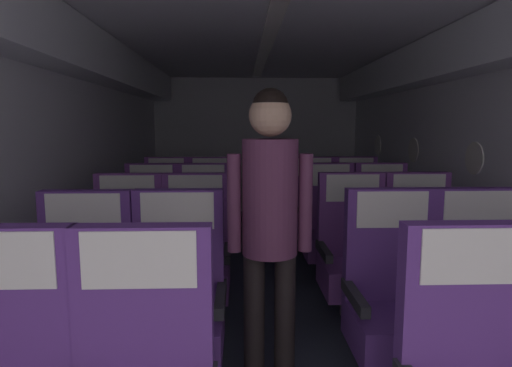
{
  "coord_description": "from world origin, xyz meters",
  "views": [
    {
      "loc": [
        -0.24,
        0.29,
        1.39
      ],
      "look_at": [
        -0.1,
        4.42,
        0.84
      ],
      "focal_mm": 29.82,
      "sensor_mm": 36.0,
      "label": 1
    }
  ],
  "objects_px": {
    "seat_e_left_window": "(166,213)",
    "seat_e_right_window": "(314,212)",
    "seat_b_right_window": "(394,304)",
    "seat_e_right_aisle": "(357,211)",
    "seat_d_right_window": "(329,230)",
    "seat_d_right_aisle": "(383,230)",
    "flight_attendant": "(270,211)",
    "seat_b_left_window": "(82,310)",
    "seat_d_left_window": "(151,231)",
    "seat_c_left_window": "(127,260)",
    "seat_c_left_aisle": "(196,259)",
    "seat_b_left_aisle": "(177,307)",
    "seat_e_left_aisle": "(210,213)",
    "seat_d_left_aisle": "(203,231)",
    "seat_c_right_window": "(354,257)",
    "seat_c_right_aisle": "(421,257)",
    "seat_b_right_aisle": "(482,303)"
  },
  "relations": [
    {
      "from": "seat_e_right_aisle",
      "to": "flight_attendant",
      "type": "distance_m",
      "value": 2.86
    },
    {
      "from": "seat_e_right_window",
      "to": "seat_d_right_window",
      "type": "bearing_deg",
      "value": -90.19
    },
    {
      "from": "seat_e_right_aisle",
      "to": "seat_e_right_window",
      "type": "relative_size",
      "value": 1.0
    },
    {
      "from": "seat_b_left_window",
      "to": "seat_d_left_window",
      "type": "distance_m",
      "value": 1.69
    },
    {
      "from": "seat_b_right_window",
      "to": "flight_attendant",
      "type": "bearing_deg",
      "value": -175.57
    },
    {
      "from": "seat_d_left_aisle",
      "to": "seat_b_left_window",
      "type": "bearing_deg",
      "value": -106.1
    },
    {
      "from": "seat_b_left_window",
      "to": "seat_d_right_aisle",
      "type": "relative_size",
      "value": 1.0
    },
    {
      "from": "seat_d_right_aisle",
      "to": "seat_e_left_window",
      "type": "distance_m",
      "value": 2.31
    },
    {
      "from": "seat_c_right_aisle",
      "to": "seat_d_left_aisle",
      "type": "bearing_deg",
      "value": 153.16
    },
    {
      "from": "seat_b_left_aisle",
      "to": "seat_d_left_window",
      "type": "xyz_separation_m",
      "value": [
        -0.48,
        1.67,
        0.0
      ]
    },
    {
      "from": "seat_c_left_window",
      "to": "flight_attendant",
      "type": "height_order",
      "value": "flight_attendant"
    },
    {
      "from": "seat_d_left_aisle",
      "to": "seat_c_right_window",
      "type": "bearing_deg",
      "value": -35.95
    },
    {
      "from": "seat_b_right_window",
      "to": "seat_d_right_aisle",
      "type": "xyz_separation_m",
      "value": [
        0.49,
        1.66,
        0.0
      ]
    },
    {
      "from": "seat_b_right_window",
      "to": "flight_attendant",
      "type": "relative_size",
      "value": 0.67
    },
    {
      "from": "seat_c_left_window",
      "to": "seat_c_left_aisle",
      "type": "bearing_deg",
      "value": 0.29
    },
    {
      "from": "seat_e_left_window",
      "to": "seat_e_right_window",
      "type": "distance_m",
      "value": 1.65
    },
    {
      "from": "seat_b_left_aisle",
      "to": "flight_attendant",
      "type": "distance_m",
      "value": 0.72
    },
    {
      "from": "seat_e_left_aisle",
      "to": "seat_e_right_window",
      "type": "relative_size",
      "value": 1.0
    },
    {
      "from": "seat_c_right_aisle",
      "to": "seat_d_left_aisle",
      "type": "relative_size",
      "value": 1.0
    },
    {
      "from": "seat_d_left_window",
      "to": "seat_e_left_window",
      "type": "height_order",
      "value": "same"
    },
    {
      "from": "seat_d_left_window",
      "to": "seat_e_right_window",
      "type": "height_order",
      "value": "same"
    },
    {
      "from": "seat_b_right_aisle",
      "to": "seat_c_left_aisle",
      "type": "relative_size",
      "value": 1.0
    },
    {
      "from": "seat_e_left_aisle",
      "to": "seat_e_right_aisle",
      "type": "distance_m",
      "value": 1.65
    },
    {
      "from": "seat_c_left_aisle",
      "to": "seat_e_left_aisle",
      "type": "bearing_deg",
      "value": 90.4
    },
    {
      "from": "seat_d_right_aisle",
      "to": "seat_e_left_window",
      "type": "relative_size",
      "value": 1.0
    },
    {
      "from": "seat_b_right_window",
      "to": "seat_e_right_aisle",
      "type": "distance_m",
      "value": 2.55
    },
    {
      "from": "seat_b_left_window",
      "to": "seat_c_right_aisle",
      "type": "xyz_separation_m",
      "value": [
        2.15,
        0.84,
        0.0
      ]
    },
    {
      "from": "seat_d_left_aisle",
      "to": "seat_c_right_aisle",
      "type": "bearing_deg",
      "value": -26.84
    },
    {
      "from": "seat_d_left_window",
      "to": "flight_attendant",
      "type": "relative_size",
      "value": 0.67
    },
    {
      "from": "seat_b_left_window",
      "to": "seat_e_right_window",
      "type": "distance_m",
      "value": 3.0
    },
    {
      "from": "seat_b_left_window",
      "to": "seat_d_right_aisle",
      "type": "height_order",
      "value": "same"
    },
    {
      "from": "seat_d_left_window",
      "to": "seat_d_left_aisle",
      "type": "height_order",
      "value": "same"
    },
    {
      "from": "seat_e_right_window",
      "to": "flight_attendant",
      "type": "height_order",
      "value": "flight_attendant"
    },
    {
      "from": "seat_e_left_aisle",
      "to": "seat_d_left_window",
      "type": "bearing_deg",
      "value": -120.7
    },
    {
      "from": "seat_b_left_aisle",
      "to": "seat_d_left_window",
      "type": "height_order",
      "value": "same"
    },
    {
      "from": "seat_c_right_aisle",
      "to": "seat_d_right_window",
      "type": "bearing_deg",
      "value": 120.68
    },
    {
      "from": "seat_d_right_aisle",
      "to": "seat_e_right_window",
      "type": "distance_m",
      "value": 0.97
    },
    {
      "from": "seat_e_left_window",
      "to": "seat_d_right_window",
      "type": "bearing_deg",
      "value": -26.78
    },
    {
      "from": "seat_b_left_window",
      "to": "seat_d_right_window",
      "type": "distance_m",
      "value": 2.36
    },
    {
      "from": "seat_d_left_aisle",
      "to": "seat_e_right_aisle",
      "type": "xyz_separation_m",
      "value": [
        1.65,
        0.83,
        0.0
      ]
    },
    {
      "from": "seat_e_left_window",
      "to": "seat_d_left_window",
      "type": "bearing_deg",
      "value": -89.57
    },
    {
      "from": "seat_c_left_aisle",
      "to": "seat_d_right_aisle",
      "type": "relative_size",
      "value": 1.0
    },
    {
      "from": "seat_b_left_aisle",
      "to": "seat_b_right_aisle",
      "type": "height_order",
      "value": "same"
    },
    {
      "from": "seat_e_right_aisle",
      "to": "seat_d_left_aisle",
      "type": "bearing_deg",
      "value": -153.23
    },
    {
      "from": "seat_b_right_window",
      "to": "seat_e_right_window",
      "type": "distance_m",
      "value": 2.49
    },
    {
      "from": "seat_c_right_window",
      "to": "seat_e_left_window",
      "type": "relative_size",
      "value": 1.0
    },
    {
      "from": "seat_c_left_window",
      "to": "seat_d_left_aisle",
      "type": "height_order",
      "value": "same"
    },
    {
      "from": "seat_e_left_window",
      "to": "seat_c_right_window",
      "type": "bearing_deg",
      "value": -45.49
    },
    {
      "from": "seat_c_right_aisle",
      "to": "seat_b_left_window",
      "type": "bearing_deg",
      "value": -158.75
    },
    {
      "from": "seat_b_right_aisle",
      "to": "seat_d_left_aisle",
      "type": "relative_size",
      "value": 1.0
    }
  ]
}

